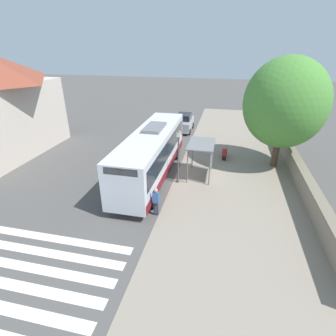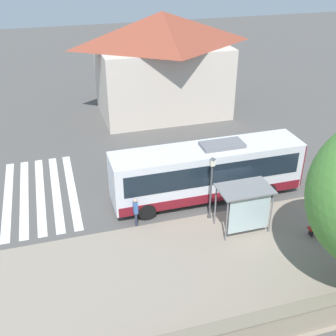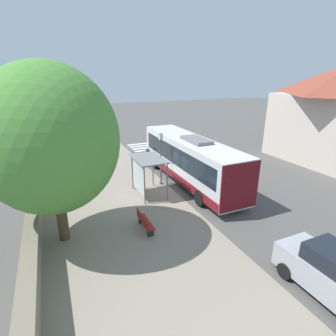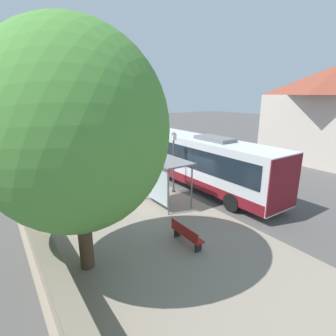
% 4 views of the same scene
% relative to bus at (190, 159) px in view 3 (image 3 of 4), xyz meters
% --- Properties ---
extents(ground_plane, '(120.00, 120.00, 0.00)m').
position_rel_bus_xyz_m(ground_plane, '(-1.69, -0.91, -1.83)').
color(ground_plane, '#514F4C').
rests_on(ground_plane, ground).
extents(sidewalk_plaza, '(9.00, 44.00, 0.02)m').
position_rel_bus_xyz_m(sidewalk_plaza, '(-6.19, -0.91, -1.82)').
color(sidewalk_plaza, gray).
rests_on(sidewalk_plaza, ground).
extents(crosswalk_stripes, '(9.00, 5.25, 0.01)m').
position_rel_bus_xyz_m(crosswalk_stripes, '(3.31, 10.12, -1.83)').
color(crosswalk_stripes, silver).
rests_on(crosswalk_stripes, ground).
extents(stone_wall, '(0.60, 20.00, 1.33)m').
position_rel_bus_xyz_m(stone_wall, '(-10.24, -0.91, -1.16)').
color(stone_wall, gray).
rests_on(stone_wall, ground).
extents(bus, '(2.59, 11.31, 3.53)m').
position_rel_bus_xyz_m(bus, '(0.00, 0.00, 0.00)').
color(bus, silver).
rests_on(bus, ground).
extents(bus_shelter, '(1.81, 2.80, 2.54)m').
position_rel_bus_xyz_m(bus_shelter, '(-3.57, -0.71, 0.29)').
color(bus_shelter, slate).
rests_on(bus_shelter, ground).
extents(pedestrian, '(0.34, 0.23, 1.73)m').
position_rel_bus_xyz_m(pedestrian, '(-1.55, 4.69, -0.81)').
color(pedestrian, '#2D3347').
rests_on(pedestrian, ground).
extents(bench, '(0.40, 1.72, 0.88)m').
position_rel_bus_xyz_m(bench, '(-5.12, -4.64, -1.35)').
color(bench, maroon).
rests_on(bench, ground).
extents(street_lamp_near, '(0.28, 0.28, 3.84)m').
position_rel_bus_xyz_m(street_lamp_near, '(-2.02, 0.58, 0.46)').
color(street_lamp_near, '#4C4C51').
rests_on(street_lamp_near, ground).
extents(shade_tree, '(5.89, 5.89, 8.19)m').
position_rel_bus_xyz_m(shade_tree, '(-8.95, -3.77, 3.10)').
color(shade_tree, brown).
rests_on(shade_tree, ground).
extents(parked_car_behind_bus, '(1.84, 3.91, 1.87)m').
position_rel_bus_xyz_m(parked_car_behind_bus, '(-0.42, -11.39, -0.92)').
color(parked_car_behind_bus, '#9EA0A8').
rests_on(parked_car_behind_bus, ground).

